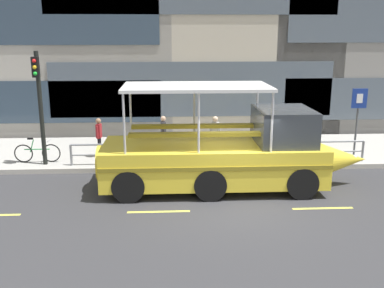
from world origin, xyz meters
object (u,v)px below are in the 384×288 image
pedestrian_mid_left (215,132)px  leaned_bicycle (37,153)px  traffic_light_pole (39,98)px  parking_sign (358,111)px  duck_tour_boat (228,155)px  pedestrian_mid_right (163,131)px  pedestrian_near_stern (99,134)px  pedestrian_near_bow (285,130)px

pedestrian_mid_left → leaned_bicycle: bearing=-174.5°
pedestrian_mid_left → traffic_light_pole: bearing=-171.3°
parking_sign → traffic_light_pole: bearing=-177.8°
duck_tour_boat → pedestrian_mid_right: size_ratio=5.69×
leaned_bicycle → parking_sign: bearing=0.5°
traffic_light_pole → parking_sign: size_ratio=1.53×
pedestrian_near_stern → traffic_light_pole: bearing=-152.0°
traffic_light_pole → pedestrian_mid_left: traffic_light_pole is taller
traffic_light_pole → duck_tour_boat: bearing=-19.2°
pedestrian_near_bow → pedestrian_mid_left: bearing=174.8°
leaned_bicycle → pedestrian_near_bow: pedestrian_near_bow is taller
leaned_bicycle → pedestrian_near_stern: bearing=16.6°
parking_sign → duck_tour_boat: 6.17m
duck_tour_boat → pedestrian_near_bow: duck_tour_boat is taller
duck_tour_boat → pedestrian_near_bow: bearing=48.8°
leaned_bicycle → pedestrian_mid_right: size_ratio=1.12×
traffic_light_pole → parking_sign: bearing=2.2°
parking_sign → pedestrian_near_bow: (-2.78, 0.30, -0.79)m
traffic_light_pole → pedestrian_near_bow: (9.27, 0.75, -1.47)m
traffic_light_pole → parking_sign: traffic_light_pole is taller
duck_tour_boat → pedestrian_near_bow: 4.06m
pedestrian_near_bow → pedestrian_near_stern: size_ratio=1.13×
leaned_bicycle → pedestrian_mid_left: bearing=5.5°
traffic_light_pole → pedestrian_near_bow: size_ratio=2.37×
leaned_bicycle → pedestrian_near_stern: 2.42m
traffic_light_pole → pedestrian_near_stern: 2.68m
leaned_bicycle → pedestrian_near_bow: bearing=2.5°
pedestrian_near_bow → pedestrian_near_stern: (-7.37, 0.26, -0.12)m
parking_sign → leaned_bicycle: (-12.40, -0.12, -1.47)m
duck_tour_boat → traffic_light_pole: bearing=160.8°
pedestrian_mid_left → pedestrian_near_stern: size_ratio=1.02×
parking_sign → duck_tour_boat: bearing=-153.1°
pedestrian_mid_left → pedestrian_near_stern: (-4.62, 0.01, -0.02)m
traffic_light_pole → leaned_bicycle: traffic_light_pole is taller
pedestrian_near_bow → duck_tour_boat: bearing=-131.2°
pedestrian_mid_left → parking_sign: bearing=-5.6°
traffic_light_pole → pedestrian_near_stern: traffic_light_pole is taller
pedestrian_near_bow → pedestrian_mid_right: pedestrian_near_bow is taller
pedestrian_near_bow → pedestrian_near_stern: 7.37m
pedestrian_near_bow → pedestrian_mid_right: 4.87m
traffic_light_pole → pedestrian_near_stern: (1.90, 1.01, -1.59)m
parking_sign → pedestrian_mid_right: (-7.61, 0.91, -0.91)m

